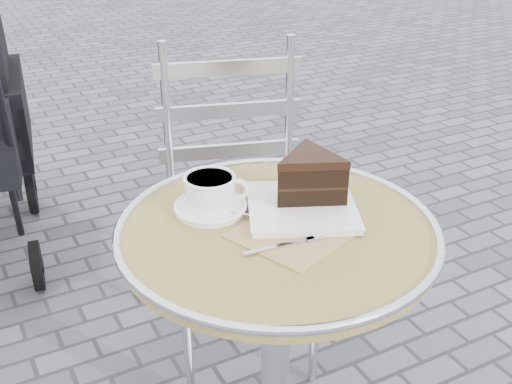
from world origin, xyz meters
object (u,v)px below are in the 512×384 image
cafe_table (277,288)px  cappuccino_set (211,195)px  bistro_chair (234,168)px  cake_plate_set (308,184)px

cafe_table → cappuccino_set: (-0.10, 0.14, 0.20)m
cappuccino_set → bistro_chair: 0.50m
cake_plate_set → bistro_chair: (0.05, 0.49, -0.18)m
cafe_table → cappuccino_set: cappuccino_set is taller
cappuccino_set → bistro_chair: bearing=76.6°
cappuccino_set → cake_plate_set: 0.22m
bistro_chair → cake_plate_set: bearing=-78.8°
cafe_table → cake_plate_set: (0.11, 0.05, 0.22)m
cafe_table → cake_plate_set: bearing=24.8°
cafe_table → bistro_chair: bearing=74.0°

